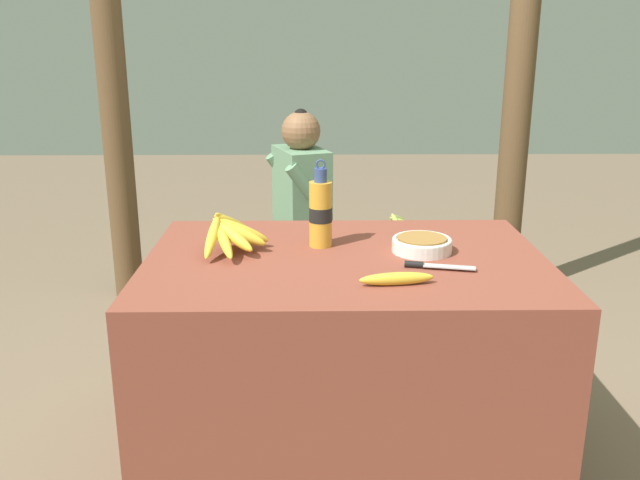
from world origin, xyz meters
The scene contains 12 objects.
ground_plane centered at (0.00, 0.00, 0.00)m, with size 12.00×12.00×0.00m, color #75604C.
market_counter centered at (0.00, 0.00, 0.35)m, with size 1.24×0.87×0.70m.
banana_bunch_ripe centered at (-0.36, 0.07, 0.76)m, with size 0.21×0.34×0.14m.
serving_bowl centered at (0.24, 0.05, 0.72)m, with size 0.19×0.19×0.05m.
water_bottle centered at (-0.08, 0.12, 0.81)m, with size 0.08×0.08×0.29m.
loose_banana_front centered at (0.13, -0.25, 0.71)m, with size 0.21×0.06×0.04m.
knife centered at (0.24, -0.11, 0.71)m, with size 0.21×0.07×0.02m.
wooden_bench centered at (-0.08, 1.27, 0.32)m, with size 1.38×0.32×0.38m.
seated_vendor centered at (-0.20, 1.23, 0.58)m, with size 0.47×0.43×1.02m.
banana_bunch_green centered at (0.34, 1.27, 0.45)m, with size 0.19×0.32×0.13m.
support_post_near centered at (-1.09, 1.46, 1.21)m, with size 0.15×0.15×2.42m.
support_post_far centered at (0.94, 1.46, 1.21)m, with size 0.15×0.15×2.42m.
Camera 1 is at (-0.11, -2.00, 1.35)m, focal length 38.00 mm.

